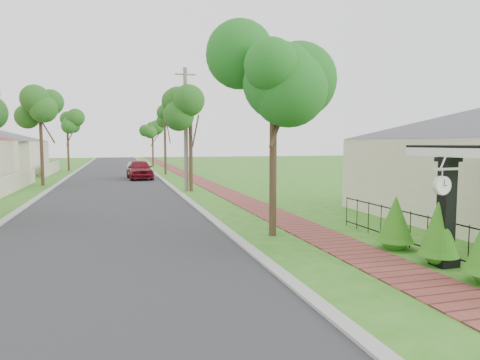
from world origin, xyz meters
name	(u,v)px	position (x,y,z in m)	size (l,w,h in m)	color
ground	(243,270)	(0.00, 0.00, 0.00)	(160.00, 160.00, 0.00)	#326F1A
road	(113,187)	(-3.00, 20.00, 0.00)	(7.00, 120.00, 0.02)	#28282B
kerb_right	(169,185)	(0.65, 20.00, 0.00)	(0.30, 120.00, 0.10)	#9E9E99
kerb_left	(52,188)	(-6.65, 20.00, 0.00)	(0.30, 120.00, 0.10)	#9E9E99
sidewalk	(207,184)	(3.25, 20.00, 0.00)	(1.50, 120.00, 0.03)	brown
porch_post	(446,218)	(4.55, -1.00, 1.12)	(0.48, 0.48, 2.52)	black
picket_fence	(427,233)	(4.90, 0.00, 0.53)	(0.03, 8.02, 1.00)	black
street_trees	(114,122)	(-2.87, 26.84, 4.54)	(10.70, 37.65, 5.89)	#382619
hedge_row	(466,238)	(4.45, -1.70, 0.82)	(0.93, 5.23, 1.87)	#2F7016
parked_car_red	(140,170)	(-1.00, 25.52, 0.76)	(1.80, 4.47, 1.52)	maroon
parked_car_white	(139,170)	(-1.00, 26.05, 0.66)	(1.40, 4.02, 1.32)	white
near_tree	(274,78)	(1.88, 3.18, 4.78)	(2.33, 2.33, 5.99)	#382619
utility_pole	(186,129)	(1.25, 16.21, 3.67)	(1.20, 0.24, 7.22)	gray
station_clock	(442,184)	(4.06, -1.40, 1.95)	(0.69, 0.13, 0.59)	silver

